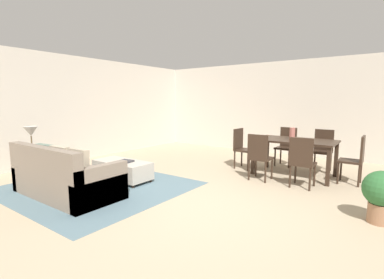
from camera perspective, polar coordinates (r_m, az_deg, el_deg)
ground_plane at (r=4.33m, az=0.83°, el=-13.21°), size 10.80×10.80×0.00m
wall_back at (r=8.63m, az=20.44°, el=5.97°), size 9.00×0.12×2.70m
wall_left at (r=7.81m, az=-25.01°, el=5.60°), size 0.12×11.00×2.70m
area_rug at (r=5.47m, az=-18.54°, el=-9.04°), size 3.00×2.80×0.01m
couch at (r=5.11m, az=-24.44°, el=-7.13°), size 1.92×0.92×0.86m
ottoman_table at (r=5.72m, az=-13.93°, el=-5.88°), size 1.19×0.56×0.38m
side_table at (r=6.22m, az=-29.56°, el=-3.56°), size 0.40×0.40×0.55m
table_lamp at (r=6.15m, az=-29.88°, el=1.25°), size 0.26×0.26×0.53m
dining_table at (r=6.21m, az=20.08°, el=-0.87°), size 1.59×0.93×0.76m
dining_chair_near_left at (r=5.63m, az=13.49°, el=-2.98°), size 0.40×0.40×0.92m
dining_chair_near_right at (r=5.36m, az=21.41°, el=-3.84°), size 0.40×0.40×0.92m
dining_chair_far_left at (r=7.17m, az=18.64°, el=-0.89°), size 0.43×0.43×0.92m
dining_chair_far_right at (r=6.93m, az=24.96°, el=-1.50°), size 0.41×0.41×0.92m
dining_chair_head_east at (r=6.05m, az=30.31°, el=-3.09°), size 0.40×0.40×0.92m
dining_chair_head_west at (r=6.62m, az=10.06°, el=-1.29°), size 0.42×0.42×0.92m
vase_centerpiece at (r=6.24m, az=19.67°, el=1.17°), size 0.11×0.11×0.24m
book_on_ottoman at (r=5.60m, az=-13.25°, el=-4.28°), size 0.28×0.23×0.03m
potted_plant at (r=4.34m, az=34.06°, el=-8.99°), size 0.46×0.46×0.68m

